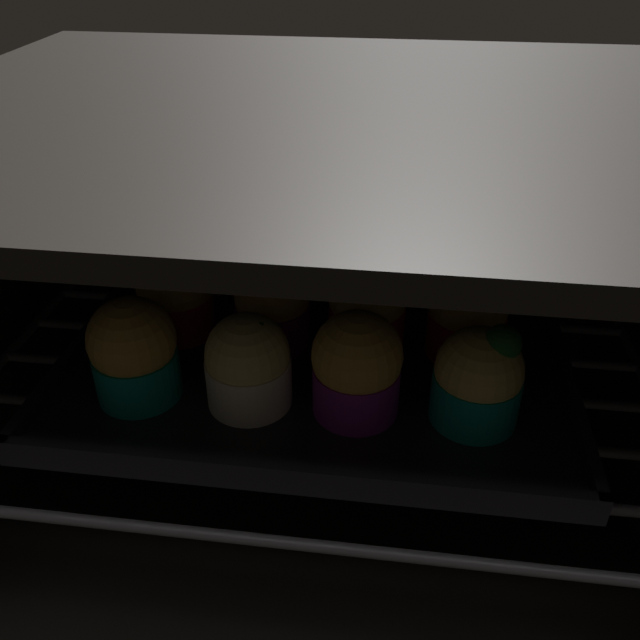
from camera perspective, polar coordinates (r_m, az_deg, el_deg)
The scene contains 15 objects.
oven_cavity at distance 59.09cm, azimuth 0.46°, elevation 1.51°, with size 59.00×47.00×37.00cm.
oven_rack at distance 57.48cm, azimuth -0.08°, elevation -3.57°, with size 54.80×42.00×0.80cm.
baking_tray at distance 57.36cm, azimuth 0.00°, elevation -2.33°, with size 40.45×32.24×2.20cm.
muffin_row0_col0 at distance 51.08cm, azimuth -15.57°, elevation -2.60°, with size 6.46×6.46×8.19cm.
muffin_row0_col1 at distance 49.09cm, azimuth -6.12°, elevation -3.75°, with size 6.33×6.33×7.37cm.
muffin_row0_col2 at distance 47.88cm, azimuth 3.14°, elevation -4.02°, with size 6.53×6.53×8.13cm.
muffin_row0_col3 at distance 48.55cm, azimuth 13.31°, elevation -4.88°, with size 6.33×6.33×8.13cm.
muffin_row1_col0 at distance 57.98cm, azimuth -12.11°, elevation 2.26°, with size 6.53×6.53×8.30cm.
muffin_row1_col1 at distance 55.40cm, azimuth -4.07°, elevation 1.21°, with size 6.33×6.33×7.68cm.
muffin_row1_col2 at distance 54.68cm, azimuth 4.04°, elevation 1.33°, with size 6.48×6.48×8.91cm.
muffin_row1_col3 at distance 55.25cm, azimuth 12.40°, elevation 0.54°, with size 6.39×6.39×7.82cm.
muffin_row2_col0 at distance 64.93cm, azimuth -10.22°, elevation 5.90°, with size 6.77×6.77×7.91cm.
muffin_row2_col1 at distance 62.56cm, azimuth -2.43°, elevation 5.78°, with size 6.93×6.93×8.56cm.
muffin_row2_col2 at distance 62.09cm, azimuth 4.91°, elevation 4.84°, with size 6.42×6.42×7.97cm.
muffin_row2_col3 at distance 62.36cm, azimuth 12.45°, elevation 4.46°, with size 6.33×6.33×7.89cm.
Camera 1 is at (6.15, -23.89, 47.65)cm, focal length 37.65 mm.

